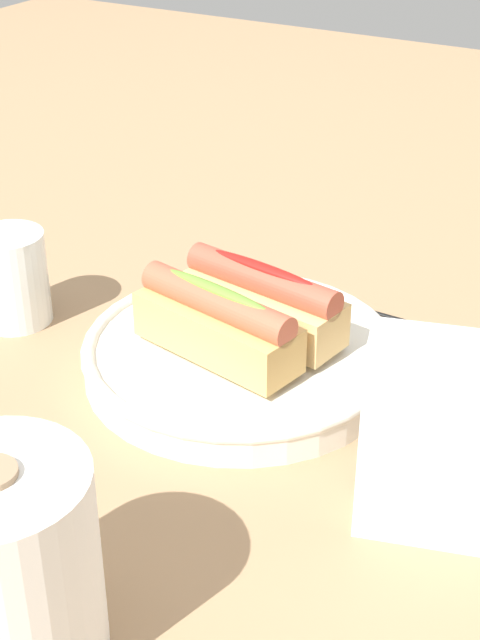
# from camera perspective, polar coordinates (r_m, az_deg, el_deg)

# --- Properties ---
(ground_plane) EXTENTS (2.40, 2.40, 0.00)m
(ground_plane) POSITION_cam_1_polar(r_m,az_deg,el_deg) (0.85, -0.68, -2.56)
(ground_plane) COLOR #9E7A56
(serving_bowl) EXTENTS (0.27, 0.27, 0.03)m
(serving_bowl) POSITION_cam_1_polar(r_m,az_deg,el_deg) (0.82, -0.00, -2.11)
(serving_bowl) COLOR silver
(serving_bowl) RESTS_ON ground_plane
(hotdog_front) EXTENTS (0.16, 0.07, 0.06)m
(hotdog_front) POSITION_cam_1_polar(r_m,az_deg,el_deg) (0.82, 1.34, 1.16)
(hotdog_front) COLOR #DBB270
(hotdog_front) RESTS_ON serving_bowl
(hotdog_back) EXTENTS (0.16, 0.08, 0.06)m
(hotdog_back) POSITION_cam_1_polar(r_m,az_deg,el_deg) (0.78, -1.40, -0.22)
(hotdog_back) COLOR tan
(hotdog_back) RESTS_ON serving_bowl
(water_glass) EXTENTS (0.07, 0.07, 0.09)m
(water_glass) POSITION_cam_1_polar(r_m,az_deg,el_deg) (0.92, -13.52, 2.30)
(water_glass) COLOR white
(water_glass) RESTS_ON ground_plane
(paper_towel_roll) EXTENTS (0.11, 0.11, 0.13)m
(paper_towel_roll) POSITION_cam_1_polar(r_m,az_deg,el_deg) (0.57, -13.96, -14.14)
(paper_towel_roll) COLOR white
(paper_towel_roll) RESTS_ON ground_plane
(napkin_box) EXTENTS (0.12, 0.07, 0.15)m
(napkin_box) POSITION_cam_1_polar(r_m,az_deg,el_deg) (0.64, 12.25, -7.13)
(napkin_box) COLOR white
(napkin_box) RESTS_ON ground_plane
(chopstick_near) EXTENTS (0.22, 0.01, 0.01)m
(chopstick_near) POSITION_cam_1_polar(r_m,az_deg,el_deg) (0.96, 3.65, 1.80)
(chopstick_near) COLOR black
(chopstick_near) RESTS_ON ground_plane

